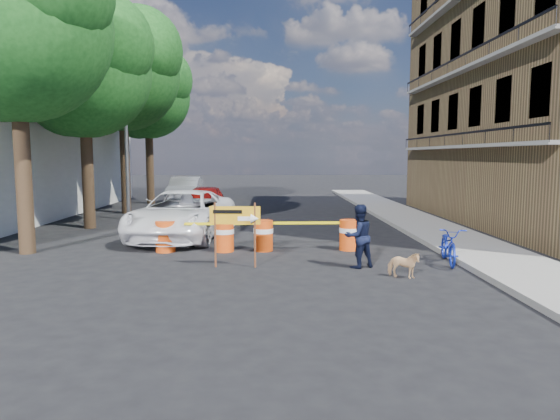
{
  "coord_description": "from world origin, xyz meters",
  "views": [
    {
      "loc": [
        0.15,
        -12.25,
        2.79
      ],
      "look_at": [
        0.44,
        1.41,
        1.3
      ],
      "focal_mm": 32.0,
      "sensor_mm": 36.0,
      "label": 1
    }
  ],
  "objects_px": {
    "barrel_far_left": "(165,236)",
    "detour_sign": "(241,221)",
    "barrel_mid_right": "(263,235)",
    "pedestrian": "(359,236)",
    "dog": "(403,265)",
    "sedan_silver": "(185,190)",
    "bicycle": "(449,228)",
    "barrel_mid_left": "(224,236)",
    "sedan_red": "(205,201)",
    "suv_white": "(183,214)",
    "barrel_far_right": "(349,234)"
  },
  "relations": [
    {
      "from": "detour_sign",
      "to": "dog",
      "type": "distance_m",
      "value": 4.05
    },
    {
      "from": "barrel_far_right",
      "to": "suv_white",
      "type": "bearing_deg",
      "value": 156.57
    },
    {
      "from": "pedestrian",
      "to": "dog",
      "type": "distance_m",
      "value": 1.47
    },
    {
      "from": "barrel_far_left",
      "to": "detour_sign",
      "type": "height_order",
      "value": "detour_sign"
    },
    {
      "from": "barrel_far_left",
      "to": "pedestrian",
      "type": "xyz_separation_m",
      "value": [
        5.25,
        -2.18,
        0.32
      ]
    },
    {
      "from": "barrel_far_left",
      "to": "bicycle",
      "type": "xyz_separation_m",
      "value": [
        7.68,
        -1.76,
        0.45
      ]
    },
    {
      "from": "barrel_far_left",
      "to": "barrel_mid_right",
      "type": "height_order",
      "value": "same"
    },
    {
      "from": "barrel_mid_right",
      "to": "sedan_silver",
      "type": "distance_m",
      "value": 15.65
    },
    {
      "from": "barrel_mid_right",
      "to": "sedan_red",
      "type": "bearing_deg",
      "value": 108.49
    },
    {
      "from": "barrel_mid_left",
      "to": "sedan_red",
      "type": "bearing_deg",
      "value": 100.99
    },
    {
      "from": "barrel_mid_left",
      "to": "barrel_mid_right",
      "type": "relative_size",
      "value": 1.0
    },
    {
      "from": "barrel_far_left",
      "to": "barrel_mid_left",
      "type": "bearing_deg",
      "value": 0.26
    },
    {
      "from": "dog",
      "to": "sedan_red",
      "type": "xyz_separation_m",
      "value": [
        -6.01,
        11.66,
        0.41
      ]
    },
    {
      "from": "barrel_far_left",
      "to": "pedestrian",
      "type": "distance_m",
      "value": 5.7
    },
    {
      "from": "sedan_red",
      "to": "bicycle",
      "type": "bearing_deg",
      "value": -54.33
    },
    {
      "from": "bicycle",
      "to": "pedestrian",
      "type": "bearing_deg",
      "value": -160.22
    },
    {
      "from": "sedan_silver",
      "to": "dog",
      "type": "bearing_deg",
      "value": -67.48
    },
    {
      "from": "detour_sign",
      "to": "dog",
      "type": "relative_size",
      "value": 2.22
    },
    {
      "from": "barrel_far_right",
      "to": "detour_sign",
      "type": "distance_m",
      "value": 3.87
    },
    {
      "from": "pedestrian",
      "to": "sedan_red",
      "type": "distance_m",
      "value": 11.76
    },
    {
      "from": "barrel_mid_left",
      "to": "detour_sign",
      "type": "xyz_separation_m",
      "value": [
        0.61,
        -2.1,
        0.71
      ]
    },
    {
      "from": "barrel_mid_right",
      "to": "pedestrian",
      "type": "bearing_deg",
      "value": -43.5
    },
    {
      "from": "barrel_mid_left",
      "to": "detour_sign",
      "type": "bearing_deg",
      "value": -73.77
    },
    {
      "from": "barrel_mid_right",
      "to": "sedan_red",
      "type": "height_order",
      "value": "sedan_red"
    },
    {
      "from": "pedestrian",
      "to": "bicycle",
      "type": "bearing_deg",
      "value": 166.17
    },
    {
      "from": "dog",
      "to": "suv_white",
      "type": "bearing_deg",
      "value": 70.41
    },
    {
      "from": "barrel_mid_left",
      "to": "dog",
      "type": "distance_m",
      "value": 5.48
    },
    {
      "from": "barrel_far_left",
      "to": "dog",
      "type": "bearing_deg",
      "value": -28.32
    },
    {
      "from": "barrel_far_left",
      "to": "barrel_mid_right",
      "type": "bearing_deg",
      "value": 1.98
    },
    {
      "from": "detour_sign",
      "to": "sedan_red",
      "type": "relative_size",
      "value": 0.39
    },
    {
      "from": "detour_sign",
      "to": "bicycle",
      "type": "distance_m",
      "value": 5.38
    },
    {
      "from": "barrel_mid_right",
      "to": "suv_white",
      "type": "xyz_separation_m",
      "value": [
        -2.77,
        2.36,
        0.33
      ]
    },
    {
      "from": "pedestrian",
      "to": "sedan_red",
      "type": "height_order",
      "value": "pedestrian"
    },
    {
      "from": "barrel_mid_right",
      "to": "dog",
      "type": "xyz_separation_m",
      "value": [
        3.24,
        -3.38,
        -0.16
      ]
    },
    {
      "from": "dog",
      "to": "detour_sign",
      "type": "bearing_deg",
      "value": 96.57
    },
    {
      "from": "barrel_mid_right",
      "to": "bicycle",
      "type": "xyz_separation_m",
      "value": [
        4.83,
        -1.86,
        0.45
      ]
    },
    {
      "from": "barrel_far_right",
      "to": "dog",
      "type": "height_order",
      "value": "barrel_far_right"
    },
    {
      "from": "sedan_red",
      "to": "barrel_mid_left",
      "type": "bearing_deg",
      "value": -80.21
    },
    {
      "from": "bicycle",
      "to": "sedan_silver",
      "type": "distance_m",
      "value": 19.32
    },
    {
      "from": "dog",
      "to": "suv_white",
      "type": "relative_size",
      "value": 0.13
    },
    {
      "from": "detour_sign",
      "to": "sedan_silver",
      "type": "distance_m",
      "value": 17.62
    },
    {
      "from": "barrel_far_right",
      "to": "barrel_mid_right",
      "type": "bearing_deg",
      "value": -178.6
    },
    {
      "from": "barrel_far_right",
      "to": "dog",
      "type": "xyz_separation_m",
      "value": [
        0.7,
        -3.44,
        -0.16
      ]
    },
    {
      "from": "barrel_far_right",
      "to": "sedan_red",
      "type": "relative_size",
      "value": 0.21
    },
    {
      "from": "barrel_mid_right",
      "to": "bicycle",
      "type": "height_order",
      "value": "bicycle"
    },
    {
      "from": "sedan_silver",
      "to": "detour_sign",
      "type": "bearing_deg",
      "value": -77.21
    },
    {
      "from": "pedestrian",
      "to": "sedan_red",
      "type": "xyz_separation_m",
      "value": [
        -5.17,
        10.56,
        -0.07
      ]
    },
    {
      "from": "barrel_mid_right",
      "to": "barrel_mid_left",
      "type": "bearing_deg",
      "value": -175.46
    },
    {
      "from": "dog",
      "to": "sedan_silver",
      "type": "distance_m",
      "value": 19.97
    },
    {
      "from": "suv_white",
      "to": "pedestrian",
      "type": "bearing_deg",
      "value": -34.36
    }
  ]
}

